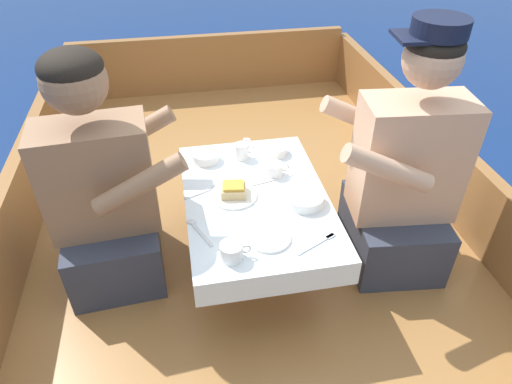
{
  "coord_description": "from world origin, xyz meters",
  "views": [
    {
      "loc": [
        -0.26,
        -1.53,
        1.79
      ],
      "look_at": [
        0.0,
        -0.13,
        0.72
      ],
      "focal_mm": 32.0,
      "sensor_mm": 36.0,
      "label": 1
    }
  ],
  "objects_px": {
    "person_starboard": "(403,178)",
    "coffee_cup_starboard": "(242,151)",
    "coffee_cup_center": "(232,251)",
    "sandwich": "(234,190)",
    "coffee_cup_port": "(274,169)",
    "person_port": "(104,195)"
  },
  "relations": [
    {
      "from": "person_port",
      "to": "person_starboard",
      "type": "height_order",
      "value": "person_starboard"
    },
    {
      "from": "person_port",
      "to": "coffee_cup_port",
      "type": "xyz_separation_m",
      "value": [
        0.68,
        0.07,
        -0.01
      ]
    },
    {
      "from": "person_starboard",
      "to": "coffee_cup_port",
      "type": "bearing_deg",
      "value": -16.27
    },
    {
      "from": "person_port",
      "to": "coffee_cup_center",
      "type": "distance_m",
      "value": 0.58
    },
    {
      "from": "coffee_cup_port",
      "to": "coffee_cup_center",
      "type": "relative_size",
      "value": 0.96
    },
    {
      "from": "sandwich",
      "to": "coffee_cup_port",
      "type": "bearing_deg",
      "value": 31.89
    },
    {
      "from": "person_port",
      "to": "sandwich",
      "type": "distance_m",
      "value": 0.5
    },
    {
      "from": "sandwich",
      "to": "coffee_cup_port",
      "type": "distance_m",
      "value": 0.22
    },
    {
      "from": "person_starboard",
      "to": "coffee_cup_starboard",
      "type": "distance_m",
      "value": 0.68
    },
    {
      "from": "person_starboard",
      "to": "coffee_cup_center",
      "type": "bearing_deg",
      "value": 25.7
    },
    {
      "from": "person_port",
      "to": "coffee_cup_starboard",
      "type": "bearing_deg",
      "value": 17.05
    },
    {
      "from": "sandwich",
      "to": "coffee_cup_starboard",
      "type": "height_order",
      "value": "coffee_cup_starboard"
    },
    {
      "from": "coffee_cup_port",
      "to": "coffee_cup_center",
      "type": "height_order",
      "value": "coffee_cup_center"
    },
    {
      "from": "sandwich",
      "to": "coffee_cup_starboard",
      "type": "relative_size",
      "value": 1.2
    },
    {
      "from": "person_starboard",
      "to": "coffee_cup_starboard",
      "type": "bearing_deg",
      "value": -24.62
    },
    {
      "from": "person_port",
      "to": "person_starboard",
      "type": "bearing_deg",
      "value": -10.38
    },
    {
      "from": "person_starboard",
      "to": "sandwich",
      "type": "bearing_deg",
      "value": -0.62
    },
    {
      "from": "coffee_cup_port",
      "to": "person_port",
      "type": "bearing_deg",
      "value": -174.5
    },
    {
      "from": "person_starboard",
      "to": "sandwich",
      "type": "distance_m",
      "value": 0.67
    },
    {
      "from": "person_starboard",
      "to": "coffee_cup_center",
      "type": "relative_size",
      "value": 9.72
    },
    {
      "from": "person_starboard",
      "to": "person_port",
      "type": "bearing_deg",
      "value": -0.32
    },
    {
      "from": "coffee_cup_center",
      "to": "person_port",
      "type": "bearing_deg",
      "value": 138.56
    }
  ]
}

